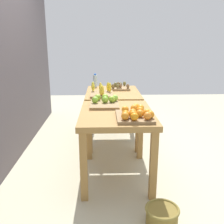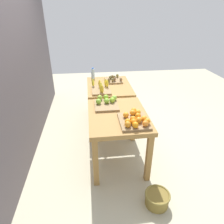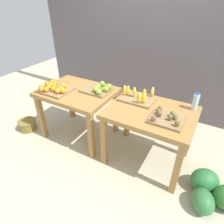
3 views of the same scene
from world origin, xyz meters
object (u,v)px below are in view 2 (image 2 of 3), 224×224
at_px(water_bottle, 93,74).
at_px(watermelon_pile, 115,98).
at_px(orange_bin, 135,120).
at_px(display_table_right, 109,91).
at_px(display_table_left, 118,121).
at_px(wicker_basket, 157,199).
at_px(banana_crate, 101,88).
at_px(kiwi_bin, 114,80).
at_px(apple_bin, 106,103).

bearing_deg(water_bottle, watermelon_pile, -49.58).
xyz_separation_m(orange_bin, water_bottle, (1.81, 0.46, 0.06)).
bearing_deg(display_table_right, display_table_left, 180.00).
bearing_deg(wicker_basket, display_table_left, 22.22).
height_order(banana_crate, wicker_basket, banana_crate).
bearing_deg(banana_crate, wicker_basket, -163.45).
distance_m(display_table_left, display_table_right, 1.12).
distance_m(display_table_left, kiwi_bin, 1.34).
relative_size(kiwi_bin, watermelon_pile, 0.56).
relative_size(water_bottle, wicker_basket, 0.75).
distance_m(display_table_right, watermelon_pile, 1.04).
distance_m(banana_crate, kiwi_bin, 0.54).
relative_size(banana_crate, kiwi_bin, 1.22).
height_order(display_table_left, wicker_basket, display_table_left).
relative_size(display_table_right, orange_bin, 2.26).
xyz_separation_m(orange_bin, kiwi_bin, (1.59, 0.06, -0.01)).
distance_m(apple_bin, watermelon_pile, 1.86).
relative_size(orange_bin, wicker_basket, 1.56).
height_order(orange_bin, watermelon_pile, orange_bin).
bearing_deg(watermelon_pile, apple_bin, 167.99).
bearing_deg(kiwi_bin, apple_bin, 166.79).
xyz_separation_m(banana_crate, kiwi_bin, (0.46, -0.28, -0.01)).
bearing_deg(kiwi_bin, orange_bin, -177.72).
bearing_deg(water_bottle, wicker_basket, -165.37).
bearing_deg(watermelon_pile, banana_crate, 160.60).
xyz_separation_m(display_table_right, orange_bin, (-1.38, -0.18, 0.16)).
bearing_deg(orange_bin, water_bottle, 14.13).
xyz_separation_m(apple_bin, banana_crate, (0.57, 0.03, 0.00)).
distance_m(orange_bin, banana_crate, 1.18).
height_order(kiwi_bin, wicker_basket, kiwi_bin).
bearing_deg(kiwi_bin, watermelon_pile, -10.09).
bearing_deg(display_table_left, display_table_right, 0.00).
bearing_deg(kiwi_bin, wicker_basket, -173.84).
xyz_separation_m(display_table_left, wicker_basket, (-0.86, -0.35, -0.58)).
bearing_deg(wicker_basket, apple_bin, 22.56).
relative_size(apple_bin, kiwi_bin, 1.16).
distance_m(display_table_right, banana_crate, 0.34).
xyz_separation_m(display_table_right, banana_crate, (-0.25, 0.16, 0.16)).
height_order(kiwi_bin, watermelon_pile, kiwi_bin).
xyz_separation_m(display_table_right, apple_bin, (-0.82, 0.13, 0.16)).
relative_size(kiwi_bin, wicker_basket, 1.22).
height_order(orange_bin, water_bottle, water_bottle).
bearing_deg(display_table_right, watermelon_pile, -14.91).
relative_size(apple_bin, banana_crate, 0.95).
bearing_deg(wicker_basket, display_table_right, 10.04).
height_order(apple_bin, watermelon_pile, apple_bin).
distance_m(apple_bin, banana_crate, 0.57).
relative_size(display_table_left, orange_bin, 2.26).
height_order(display_table_left, water_bottle, water_bottle).
height_order(display_table_left, kiwi_bin, kiwi_bin).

